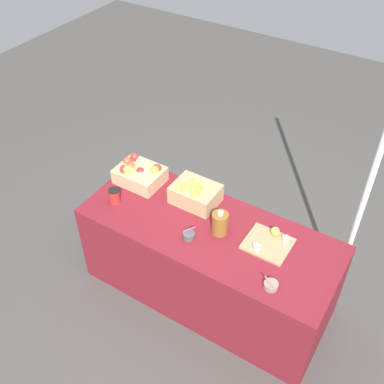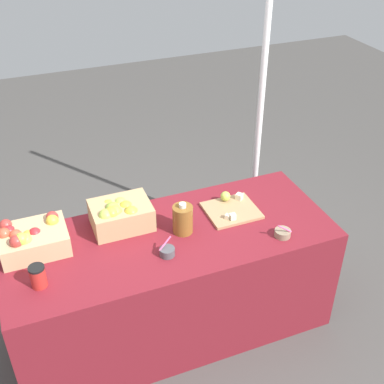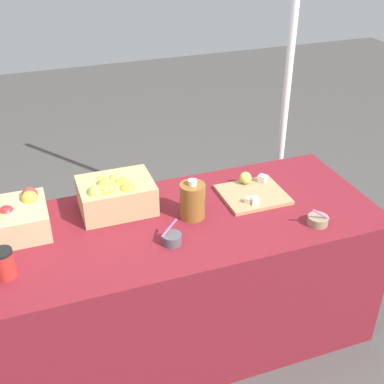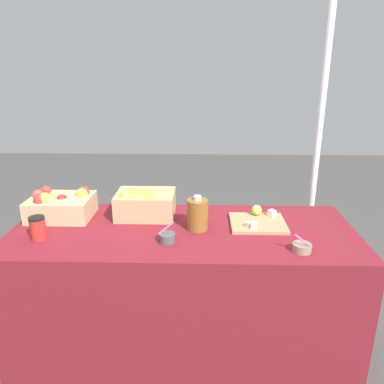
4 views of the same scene
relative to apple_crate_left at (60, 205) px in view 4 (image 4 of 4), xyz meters
name	(u,v)px [view 4 (image 4 of 4)]	position (x,y,z in m)	size (l,w,h in m)	color
ground_plane	(184,339)	(0.74, -0.16, -0.82)	(10.00, 10.00, 0.00)	#474442
table	(183,287)	(0.74, -0.16, -0.45)	(1.90, 0.76, 0.74)	maroon
apple_crate_left	(60,205)	(0.00, 0.00, 0.00)	(0.36, 0.28, 0.18)	tan
apple_crate_middle	(144,202)	(0.50, 0.03, 0.01)	(0.34, 0.26, 0.18)	tan
cutting_board_front	(258,221)	(1.16, -0.07, -0.06)	(0.31, 0.28, 0.08)	tan
sample_bowl_near	(302,247)	(1.33, -0.40, -0.05)	(0.09, 0.09, 0.10)	gray
sample_bowl_mid	(167,237)	(0.67, -0.32, -0.05)	(0.09, 0.08, 0.10)	#4C4C51
cider_jug	(197,214)	(0.82, -0.15, 0.01)	(0.12, 0.12, 0.19)	brown
coffee_cup	(38,228)	(-0.01, -0.30, -0.01)	(0.08, 0.08, 0.12)	red
tent_pole	(319,136)	(1.62, 0.45, 0.33)	(0.04, 0.04, 2.30)	white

